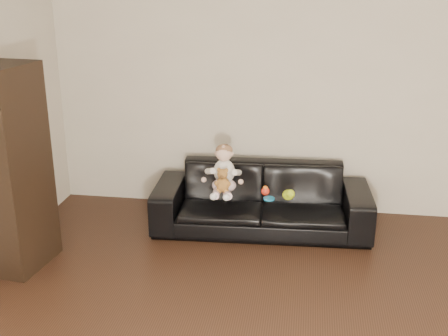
% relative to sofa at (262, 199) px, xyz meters
% --- Properties ---
extents(wall_back, '(5.00, 0.00, 5.00)m').
position_rel_sofa_xyz_m(wall_back, '(0.45, 0.50, 1.02)').
color(wall_back, beige).
rests_on(wall_back, ground).
extents(sofa, '(1.95, 0.84, 0.56)m').
position_rel_sofa_xyz_m(sofa, '(0.00, 0.00, 0.00)').
color(sofa, black).
rests_on(sofa, floor).
extents(cabinet, '(0.46, 0.59, 1.59)m').
position_rel_sofa_xyz_m(cabinet, '(-1.83, -0.96, 0.51)').
color(cabinet, black).
rests_on(cabinet, floor).
extents(shelf_item, '(0.21, 0.27, 0.28)m').
position_rel_sofa_xyz_m(shelf_item, '(-1.81, -0.96, 0.87)').
color(shelf_item, silver).
rests_on(shelf_item, cabinet).
extents(baby, '(0.32, 0.38, 0.43)m').
position_rel_sofa_xyz_m(baby, '(-0.33, -0.10, 0.28)').
color(baby, silver).
rests_on(baby, sofa).
extents(teddy_bear, '(0.14, 0.14, 0.22)m').
position_rel_sofa_xyz_m(teddy_bear, '(-0.32, -0.24, 0.24)').
color(teddy_bear, '#9E692D').
rests_on(teddy_bear, sofa).
extents(toy_green, '(0.13, 0.15, 0.09)m').
position_rel_sofa_xyz_m(toy_green, '(0.24, -0.20, 0.13)').
color(toy_green, '#B0D418').
rests_on(toy_green, sofa).
extents(toy_rattle, '(0.09, 0.09, 0.08)m').
position_rel_sofa_xyz_m(toy_rattle, '(0.04, -0.13, 0.13)').
color(toy_rattle, red).
rests_on(toy_rattle, sofa).
extents(toy_blue_disc, '(0.12, 0.12, 0.01)m').
position_rel_sofa_xyz_m(toy_blue_disc, '(0.08, -0.22, 0.10)').
color(toy_blue_disc, '#1782BD').
rests_on(toy_blue_disc, sofa).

